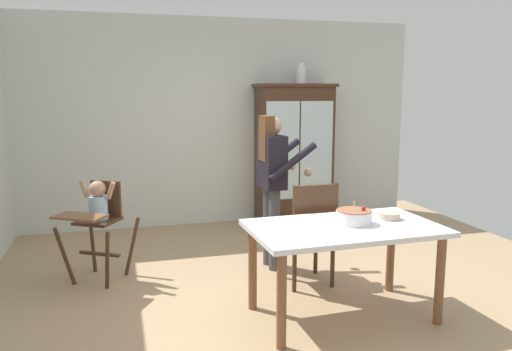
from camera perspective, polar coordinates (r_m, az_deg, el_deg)
name	(u,v)px	position (r m, az deg, el deg)	size (l,w,h in m)	color
ground_plane	(285,294)	(4.57, 3.25, -13.23)	(6.24, 6.24, 0.00)	tan
wall_back	(222,122)	(6.77, -3.83, 6.00)	(5.32, 0.06, 2.70)	silver
china_cabinet	(294,153)	(6.80, 4.31, 2.50)	(1.05, 0.48, 1.86)	#422819
ceramic_vase	(301,75)	(6.79, 5.09, 11.28)	(0.13, 0.13, 0.27)	white
high_chair_with_toddler	(98,212)	(4.93, -17.41, -3.97)	(0.79, 0.84, 0.95)	#422819
adult_person	(272,173)	(4.99, 1.87, 0.32)	(0.52, 0.50, 1.53)	#47474C
dining_table	(344,238)	(4.01, 9.91, -6.95)	(1.49, 0.91, 0.74)	silver
birthday_cake	(354,217)	(4.04, 10.98, -4.58)	(0.28, 0.28, 0.19)	white
serving_bowl	(389,216)	(4.25, 14.76, -4.40)	(0.18, 0.18, 0.06)	#C6AD93
dining_chair_far_side	(311,227)	(4.59, 6.18, -5.81)	(0.45, 0.45, 0.96)	#422819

